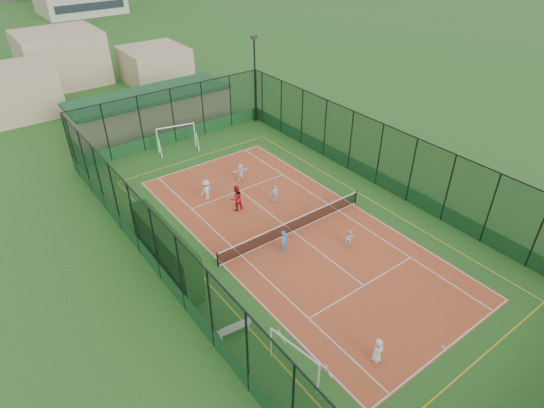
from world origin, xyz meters
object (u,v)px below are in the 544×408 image
(floodlight_ne, at_px, (255,80))
(white_bench, at_px, (234,327))
(clubhouse, at_px, (151,109))
(child_far_right, at_px, (275,194))
(child_near_right, at_px, (350,238))
(coach, at_px, (236,198))
(child_far_left, at_px, (206,190))
(child_near_mid, at_px, (284,242))
(futsal_goal_near, at_px, (294,360))
(child_far_back, at_px, (241,172))
(futsal_goal_far, at_px, (176,138))
(child_near_left, at_px, (378,350))

(floodlight_ne, height_order, white_bench, floodlight_ne)
(clubhouse, xyz_separation_m, child_far_right, (1.16, -18.46, -0.85))
(child_near_right, relative_size, coach, 0.63)
(child_near_right, xyz_separation_m, child_far_left, (-4.45, 10.21, 0.18))
(white_bench, distance_m, child_near_mid, 7.00)
(futsal_goal_near, bearing_deg, child_far_back, -35.10)
(futsal_goal_far, bearing_deg, child_near_right, -69.70)
(floodlight_ne, relative_size, clubhouse, 0.54)
(child_far_left, relative_size, child_far_right, 1.10)
(clubhouse, bearing_deg, child_near_mid, -94.43)
(clubhouse, height_order, child_far_right, clubhouse)
(child_far_left, height_order, coach, coach)
(child_far_left, bearing_deg, coach, 97.66)
(futsal_goal_far, height_order, coach, futsal_goal_far)
(white_bench, xyz_separation_m, child_near_right, (9.67, 1.60, 0.14))
(floodlight_ne, xyz_separation_m, futsal_goal_far, (-9.14, -1.00, -3.03))
(child_far_left, bearing_deg, futsal_goal_near, 60.11)
(clubhouse, distance_m, child_near_mid, 23.38)
(child_far_left, bearing_deg, clubhouse, -114.02)
(futsal_goal_far, relative_size, child_far_left, 2.15)
(child_far_back, bearing_deg, floodlight_ne, -121.73)
(coach, bearing_deg, futsal_goal_near, 64.11)
(child_far_left, height_order, child_far_right, child_far_left)
(floodlight_ne, distance_m, child_far_left, 15.17)
(child_far_left, bearing_deg, child_near_mid, 81.07)
(child_near_left, bearing_deg, futsal_goal_far, 79.59)
(clubhouse, relative_size, child_near_left, 11.04)
(child_near_right, bearing_deg, futsal_goal_near, -136.17)
(child_near_mid, bearing_deg, child_far_left, 80.86)
(white_bench, height_order, futsal_goal_far, futsal_goal_far)
(child_far_right, bearing_deg, child_near_right, 104.64)
(futsal_goal_far, bearing_deg, child_near_left, -82.94)
(futsal_goal_near, distance_m, child_near_right, 10.16)
(white_bench, distance_m, child_far_right, 12.31)
(futsal_goal_near, relative_size, child_near_left, 2.15)
(white_bench, xyz_separation_m, coach, (6.22, 9.32, 0.50))
(futsal_goal_far, height_order, child_far_right, futsal_goal_far)
(clubhouse, bearing_deg, floodlight_ne, -32.12)
(child_near_left, relative_size, child_far_back, 0.93)
(child_near_left, relative_size, child_near_right, 1.14)
(child_near_left, height_order, child_far_right, child_far_right)
(white_bench, bearing_deg, child_far_right, 50.48)
(futsal_goal_far, distance_m, child_near_mid, 16.94)
(child_near_mid, relative_size, coach, 0.82)
(white_bench, bearing_deg, futsal_goal_far, 77.68)
(clubhouse, height_order, child_near_right, clubhouse)
(white_bench, bearing_deg, child_near_right, 16.53)
(child_far_left, xyz_separation_m, child_far_back, (3.49, 0.76, -0.05))
(futsal_goal_far, distance_m, child_near_right, 19.07)
(white_bench, relative_size, futsal_goal_far, 0.50)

